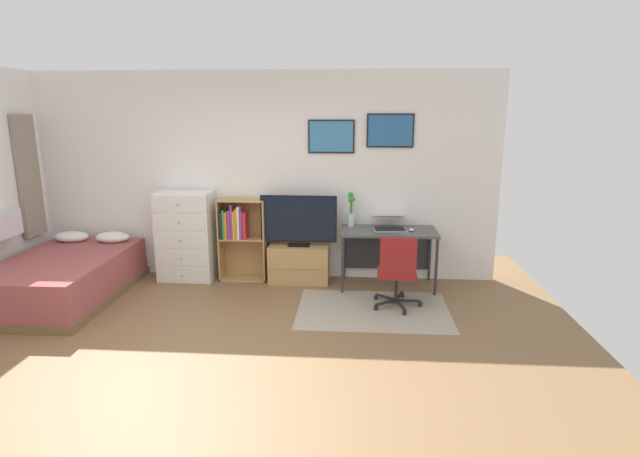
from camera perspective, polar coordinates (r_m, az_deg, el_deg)
name	(u,v)px	position (r m, az deg, el deg)	size (l,w,h in m)	color
ground_plane	(217,359)	(4.77, -11.64, -14.38)	(7.20, 7.20, 0.00)	brown
wall_back_with_posters	(264,176)	(6.65, -6.40, 5.98)	(6.12, 0.09, 2.70)	white
area_rug	(373,310)	(5.74, 6.08, -9.21)	(1.70, 1.20, 0.01)	#9E937F
bed	(64,277)	(6.71, -27.15, -4.96)	(1.31, 2.04, 0.64)	brown
dresser	(186,236)	(6.78, -15.05, -0.86)	(0.71, 0.46, 1.18)	white
bookshelf	(239,232)	(6.63, -9.23, -0.42)	(0.61, 0.30, 1.08)	tan
tv_stand	(299,263)	(6.56, -2.39, -4.00)	(0.78, 0.41, 0.49)	tan
television	(299,221)	(6.39, -2.46, 0.91)	(0.98, 0.16, 0.66)	black
desk	(388,239)	(6.40, 7.76, -1.17)	(1.19, 0.62, 0.74)	#4C4C4F
office_chair	(397,270)	(5.66, 8.81, -4.73)	(0.56, 0.58, 0.86)	#232326
laptop	(389,223)	(6.38, 7.87, 0.62)	(0.44, 0.46, 0.17)	#B7B7BC
computer_mouse	(412,230)	(6.29, 10.41, -0.14)	(0.06, 0.10, 0.03)	silver
bamboo_vase	(351,210)	(6.44, 3.57, 2.11)	(0.09, 0.10, 0.44)	silver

